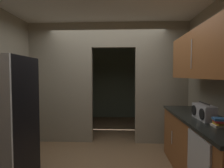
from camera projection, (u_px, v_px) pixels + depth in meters
name	position (u px, v px, depth m)	size (l,w,h in m)	color
kitchen_overhead_slab	(103.00, 6.00, 3.10)	(3.91, 6.63, 0.06)	silver
kitchen_partition	(106.00, 80.00, 4.09)	(3.51, 0.12, 2.66)	gray
adjoining_room_shell	(112.00, 81.00, 5.85)	(3.51, 2.55, 2.66)	slate
lower_cabinet_run	(203.00, 150.00, 2.56)	(0.62, 2.05, 0.91)	brown
upper_cabinet_counterside	(205.00, 54.00, 2.49)	(0.36, 1.84, 0.67)	brown
boombox	(204.00, 112.00, 2.45)	(0.17, 0.42, 0.23)	#B2B2B7
book_stack	(219.00, 122.00, 2.10)	(0.15, 0.16, 0.10)	beige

